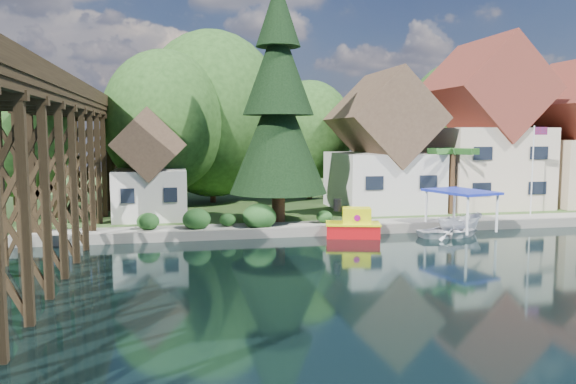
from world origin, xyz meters
name	(u,v)px	position (x,y,z in m)	size (l,w,h in m)	color
ground	(365,264)	(0.00, 0.00, 0.00)	(140.00, 140.00, 0.00)	black
bank	(261,191)	(0.00, 34.00, 0.25)	(140.00, 52.00, 0.50)	#324D1F
seawall	(382,229)	(4.00, 8.00, 0.31)	(60.00, 0.40, 0.62)	slate
promenade	(403,221)	(6.00, 9.30, 0.53)	(50.00, 2.60, 0.06)	gray
trestle_bridge	(45,156)	(-16.00, 5.17, 5.35)	(4.12, 44.18, 9.30)	black
house_left	(382,151)	(7.00, 16.00, 5.14)	(7.64, 8.64, 11.02)	beige
house_center	(482,135)	(16.00, 16.50, 6.42)	(8.65, 9.18, 13.89)	beige
shed	(150,172)	(-11.00, 14.50, 3.83)	(5.09, 5.40, 7.85)	beige
bg_trees	(295,125)	(1.00, 21.25, 7.29)	(49.90, 13.30, 10.57)	#382314
shrubs	(250,216)	(-4.60, 9.26, 1.23)	(15.76, 2.47, 1.70)	#194519
conifer	(278,107)	(-2.35, 11.10, 8.36)	(6.63, 6.63, 16.32)	#382314
palm_tree	(453,153)	(11.20, 12.34, 5.08)	(4.05, 4.05, 5.24)	#382314
flagpole	(535,161)	(16.45, 9.99, 4.55)	(1.03, 0.20, 6.61)	white
tugboat	(354,225)	(1.77, 7.16, 0.74)	(3.79, 2.70, 2.48)	#B80C10
boat_white_a	(449,230)	(7.76, 6.01, 0.42)	(2.91, 4.07, 0.84)	white
boat_canopy	(460,215)	(9.09, 7.09, 1.22)	(4.05, 5.04, 2.84)	white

